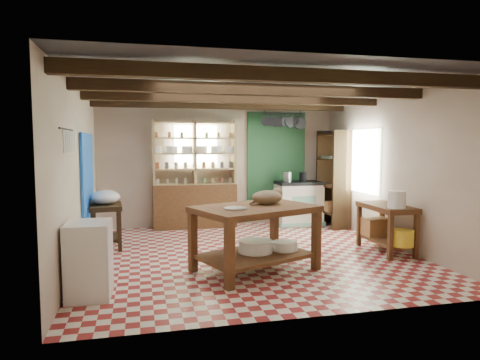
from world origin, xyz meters
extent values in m
cube|color=maroon|center=(0.00, 0.00, -0.01)|extent=(5.00, 5.00, 0.02)
cube|color=#424247|center=(0.00, 0.00, 2.60)|extent=(5.00, 5.00, 0.02)
cube|color=beige|center=(0.00, 2.50, 1.30)|extent=(5.00, 0.04, 2.60)
cube|color=beige|center=(0.00, -2.50, 1.30)|extent=(5.00, 0.04, 2.60)
cube|color=beige|center=(-2.50, 0.00, 1.30)|extent=(0.04, 5.00, 2.60)
cube|color=beige|center=(2.50, 0.00, 1.30)|extent=(0.04, 5.00, 2.60)
cube|color=#322111|center=(0.00, 0.00, 2.48)|extent=(5.00, 3.80, 0.15)
cube|color=blue|center=(-2.47, 0.90, 1.10)|extent=(0.04, 1.40, 1.60)
cube|color=#1F4F2D|center=(1.25, 2.47, 1.25)|extent=(1.30, 0.04, 2.30)
cube|color=silver|center=(-0.50, 2.48, 1.70)|extent=(0.90, 0.02, 0.80)
cube|color=silver|center=(2.48, 1.00, 1.40)|extent=(0.02, 1.30, 1.20)
cube|color=black|center=(-2.44, -1.20, 1.78)|extent=(0.06, 0.90, 0.28)
cube|color=black|center=(1.25, 2.05, 2.18)|extent=(0.86, 0.12, 0.36)
cube|color=tan|center=(-0.55, 2.31, 1.10)|extent=(1.70, 0.34, 2.20)
cube|color=#322111|center=(2.28, 1.80, 1.00)|extent=(0.40, 0.86, 2.00)
cube|color=brown|center=(-0.13, -0.84, 0.44)|extent=(1.84, 1.55, 0.89)
cube|color=white|center=(1.65, 2.15, 0.46)|extent=(0.95, 0.65, 0.92)
cube|color=#322111|center=(-2.20, 0.93, 0.37)|extent=(0.56, 0.76, 0.74)
cube|color=white|center=(-2.22, -1.37, 0.43)|extent=(0.49, 0.59, 0.85)
cube|color=brown|center=(2.18, -0.35, 0.38)|extent=(0.55, 1.07, 0.76)
ellipsoid|color=#8F7453|center=(0.09, -0.70, 0.99)|extent=(0.54, 0.51, 0.19)
cylinder|color=#A2A2A9|center=(-0.44, -1.02, 0.90)|extent=(0.39, 0.39, 0.02)
cylinder|color=white|center=(-0.10, -0.78, 0.32)|extent=(0.62, 0.62, 0.17)
cylinder|color=white|center=(0.33, -0.77, 0.30)|extent=(0.46, 0.46, 0.12)
cylinder|color=#A2A2A9|center=(1.40, 2.15, 1.03)|extent=(0.18, 0.18, 0.21)
cylinder|color=black|center=(1.75, 2.15, 1.02)|extent=(0.16, 0.16, 0.19)
ellipsoid|color=white|center=(-2.20, 0.93, 0.85)|extent=(0.50, 0.50, 0.23)
cylinder|color=white|center=(2.12, -0.70, 0.90)|extent=(0.27, 0.27, 0.26)
cube|color=#AA7444|center=(2.18, -0.05, 0.35)|extent=(0.42, 0.34, 0.29)
cylinder|color=yellow|center=(2.17, -0.80, 0.32)|extent=(0.34, 0.34, 0.25)
camera|label=1|loc=(-1.64, -6.38, 1.75)|focal=32.00mm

